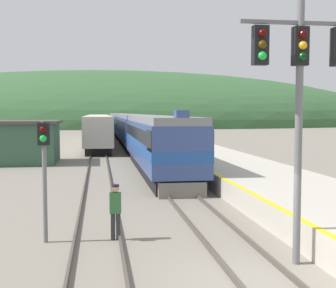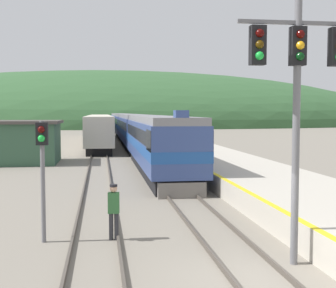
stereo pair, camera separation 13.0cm
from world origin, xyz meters
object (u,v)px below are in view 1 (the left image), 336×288
at_px(signal_post_siding, 44,156).
at_px(track_worker, 115,208).
at_px(carriage_fourth, 117,122).
at_px(signal_mast_main, 300,77).
at_px(carriage_second, 133,130).
at_px(express_train_lead_car, 158,142).
at_px(siding_train, 98,129).
at_px(carriage_third, 123,124).

bearing_deg(signal_post_siding, track_worker, -0.82).
relative_size(carriage_fourth, signal_post_siding, 5.92).
xyz_separation_m(signal_mast_main, signal_post_siding, (-6.99, 3.16, -2.28)).
distance_m(signal_mast_main, track_worker, 6.98).
height_order(carriage_second, carriage_fourth, same).
bearing_deg(signal_mast_main, signal_post_siding, 155.70).
bearing_deg(express_train_lead_car, track_worker, -101.78).
xyz_separation_m(siding_train, signal_post_siding, (-1.62, -48.47, 0.85)).
relative_size(carriage_third, signal_post_siding, 5.92).
height_order(express_train_lead_car, carriage_fourth, express_train_lead_car).
bearing_deg(siding_train, carriage_second, -67.07).
distance_m(signal_post_siding, track_worker, 2.80).
relative_size(express_train_lead_car, signal_post_siding, 5.17).
xyz_separation_m(express_train_lead_car, track_worker, (-3.44, -16.48, -1.07)).
relative_size(carriage_fourth, siding_train, 0.55).
bearing_deg(siding_train, signal_mast_main, -84.05).
bearing_deg(carriage_second, siding_train, 112.93).
bearing_deg(siding_train, carriage_fourth, 83.93).
relative_size(carriage_second, track_worker, 12.60).
distance_m(signal_mast_main, signal_post_siding, 8.01).
distance_m(carriage_third, signal_post_siding, 62.91).
height_order(siding_train, track_worker, siding_train).
distance_m(carriage_second, signal_mast_main, 42.22).
relative_size(carriage_third, carriage_fourth, 1.00).
distance_m(siding_train, track_worker, 48.51).
bearing_deg(carriage_second, signal_mast_main, -88.17).
distance_m(express_train_lead_car, carriage_second, 22.49).
relative_size(carriage_second, signal_mast_main, 3.10).
xyz_separation_m(carriage_third, carriage_fourth, (0.00, 23.71, 0.00)).
xyz_separation_m(carriage_fourth, signal_post_siding, (-5.65, -86.36, 0.67)).
distance_m(express_train_lead_car, track_worker, 16.87).
bearing_deg(track_worker, carriage_second, 84.96).
height_order(carriage_fourth, siding_train, carriage_fourth).
height_order(express_train_lead_car, signal_mast_main, signal_mast_main).
height_order(express_train_lead_car, siding_train, express_train_lead_car).
distance_m(express_train_lead_car, signal_mast_main, 19.87).
bearing_deg(carriage_third, track_worker, -93.14).
bearing_deg(carriage_fourth, siding_train, -96.07).
distance_m(carriage_second, siding_train, 10.34).
height_order(carriage_second, carriage_third, same).
bearing_deg(express_train_lead_car, carriage_third, 90.00).
height_order(siding_train, signal_mast_main, signal_mast_main).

